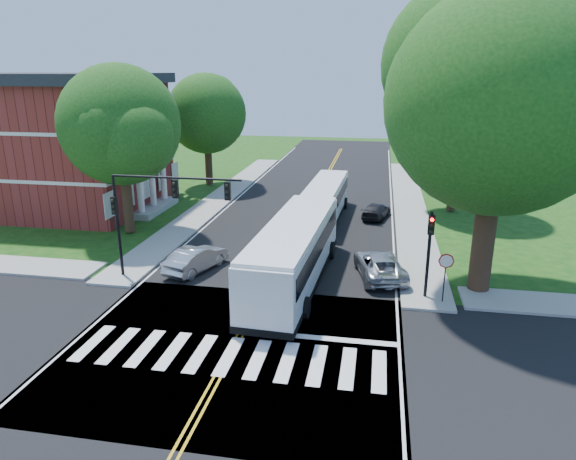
% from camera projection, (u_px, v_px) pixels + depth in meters
% --- Properties ---
extents(ground, '(140.00, 140.00, 0.00)m').
position_uv_depth(ground, '(232.00, 350.00, 21.21)').
color(ground, '#123F0F').
rests_on(ground, ground).
extents(road, '(14.00, 96.00, 0.01)m').
position_uv_depth(road, '(300.00, 225.00, 38.11)').
color(road, black).
rests_on(road, ground).
extents(cross_road, '(60.00, 12.00, 0.01)m').
position_uv_depth(cross_road, '(232.00, 350.00, 21.20)').
color(cross_road, black).
rests_on(cross_road, ground).
extents(center_line, '(0.36, 70.00, 0.01)m').
position_uv_depth(center_line, '(307.00, 211.00, 41.86)').
color(center_line, gold).
rests_on(center_line, road).
extents(edge_line_w, '(0.12, 70.00, 0.01)m').
position_uv_depth(edge_line_w, '(227.00, 207.00, 43.01)').
color(edge_line_w, silver).
rests_on(edge_line_w, road).
extents(edge_line_e, '(0.12, 70.00, 0.01)m').
position_uv_depth(edge_line_e, '(392.00, 215.00, 40.71)').
color(edge_line_e, silver).
rests_on(edge_line_e, road).
extents(crosswalk, '(12.60, 3.00, 0.01)m').
position_uv_depth(crosswalk, '(229.00, 356.00, 20.73)').
color(crosswalk, silver).
rests_on(crosswalk, road).
extents(stop_bar, '(6.60, 0.40, 0.01)m').
position_uv_depth(stop_bar, '(321.00, 338.00, 22.11)').
color(stop_bar, silver).
rests_on(stop_bar, road).
extents(sidewalk_nw, '(2.60, 40.00, 0.15)m').
position_uv_depth(sidewalk_nw, '(221.00, 198.00, 46.06)').
color(sidewalk_nw, gray).
rests_on(sidewalk_nw, ground).
extents(sidewalk_ne, '(2.60, 40.00, 0.15)m').
position_uv_depth(sidewalk_ne, '(410.00, 206.00, 43.26)').
color(sidewalk_ne, gray).
rests_on(sidewalk_ne, ground).
extents(tree_ne_big, '(10.80, 10.80, 14.91)m').
position_uv_depth(tree_ne_big, '(500.00, 102.00, 23.98)').
color(tree_ne_big, '#332014').
rests_on(tree_ne_big, ground).
extents(tree_west_near, '(8.00, 8.00, 11.40)m').
position_uv_depth(tree_west_near, '(120.00, 125.00, 34.03)').
color(tree_west_near, '#332014').
rests_on(tree_west_near, ground).
extents(tree_west_far, '(7.60, 7.60, 10.67)m').
position_uv_depth(tree_west_far, '(206.00, 114.00, 49.13)').
color(tree_west_far, '#332014').
rests_on(tree_west_far, ground).
extents(tree_east_mid, '(8.40, 8.40, 11.93)m').
position_uv_depth(tree_east_mid, '(460.00, 113.00, 39.45)').
color(tree_east_mid, '#332014').
rests_on(tree_east_mid, ground).
extents(tree_east_far, '(7.20, 7.20, 10.34)m').
position_uv_depth(tree_east_far, '(448.00, 111.00, 54.60)').
color(tree_east_far, '#332014').
rests_on(tree_east_far, ground).
extents(brick_building, '(20.00, 13.00, 10.80)m').
position_uv_depth(brick_building, '(40.00, 142.00, 42.06)').
color(brick_building, maroon).
rests_on(brick_building, ground).
extents(signal_nw, '(7.15, 0.46, 5.66)m').
position_uv_depth(signal_nw, '(156.00, 203.00, 26.92)').
color(signal_nw, black).
rests_on(signal_nw, ground).
extents(signal_ne, '(0.30, 0.46, 4.40)m').
position_uv_depth(signal_ne, '(429.00, 244.00, 24.98)').
color(signal_ne, black).
rests_on(signal_ne, ground).
extents(stop_sign, '(0.76, 0.08, 2.53)m').
position_uv_depth(stop_sign, '(446.00, 266.00, 24.69)').
color(stop_sign, black).
rests_on(stop_sign, ground).
extents(bus_lead, '(3.63, 13.10, 3.36)m').
position_uv_depth(bus_lead, '(294.00, 252.00, 27.34)').
color(bus_lead, silver).
rests_on(bus_lead, road).
extents(bus_follow, '(2.96, 11.02, 2.83)m').
position_uv_depth(bus_follow, '(325.00, 200.00, 39.38)').
color(bus_follow, silver).
rests_on(bus_follow, road).
extents(hatchback, '(2.80, 4.60, 1.43)m').
position_uv_depth(hatchback, '(196.00, 259.00, 29.34)').
color(hatchback, '#B0B3B7').
rests_on(hatchback, road).
extents(suv, '(3.33, 5.38, 1.39)m').
position_uv_depth(suv, '(380.00, 265.00, 28.46)').
color(suv, '#B3B6BB').
rests_on(suv, road).
extents(dark_sedan, '(2.46, 4.18, 1.14)m').
position_uv_depth(dark_sedan, '(376.00, 211.00, 39.86)').
color(dark_sedan, black).
rests_on(dark_sedan, road).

